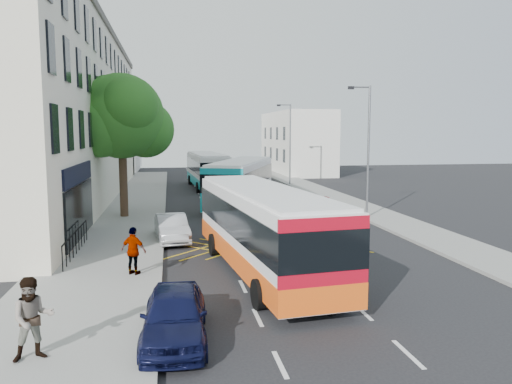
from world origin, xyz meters
name	(u,v)px	position (x,y,z in m)	size (l,w,h in m)	color
ground	(330,282)	(0.00, 0.00, 0.00)	(120.00, 120.00, 0.00)	black
pavement_left	(125,217)	(-8.50, 15.00, 0.07)	(5.00, 70.00, 0.15)	gray
pavement_right	(366,210)	(7.50, 15.00, 0.07)	(3.00, 70.00, 0.15)	gray
terrace_main	(60,114)	(-14.00, 24.49, 6.76)	(8.30, 45.00, 13.50)	beige
terrace_far	(108,135)	(-14.00, 55.00, 5.00)	(8.00, 20.00, 10.00)	silver
building_right	(296,142)	(11.00, 48.00, 4.00)	(6.00, 18.00, 8.00)	silver
street_tree	(121,117)	(-8.51, 14.97, 6.29)	(6.30, 5.70, 8.80)	#382619
lamp_near	(367,145)	(6.20, 12.00, 4.62)	(1.45, 0.15, 8.00)	slate
lamp_far	(289,140)	(6.20, 32.00, 4.62)	(1.45, 0.15, 8.00)	slate
railings	(76,241)	(-9.70, 5.30, 0.72)	(0.08, 5.60, 1.14)	black
bus_near	(263,228)	(-2.16, 1.67, 1.72)	(3.94, 11.84, 3.27)	silver
bus_mid	(241,182)	(-0.52, 19.09, 1.76)	(6.64, 12.10, 3.34)	silver
bus_far	(207,170)	(-2.09, 31.42, 1.76)	(3.47, 12.05, 3.35)	silver
motorbike	(316,279)	(-1.27, -2.47, 0.91)	(0.83, 2.13, 1.94)	black
parked_car_blue	(174,315)	(-5.60, -4.24, 0.70)	(1.65, 4.09, 1.40)	black
parked_car_silver	(172,228)	(-5.60, 7.80, 0.67)	(1.41, 4.04, 1.33)	#A8ABAF
red_hatchback	(320,205)	(4.20, 14.84, 0.58)	(1.62, 4.00, 1.16)	#B8070E
distant_car_grey	(223,173)	(0.45, 40.93, 0.66)	(2.18, 4.72, 1.31)	#414349
distant_car_silver	(250,177)	(2.67, 34.82, 0.68)	(1.61, 4.00, 1.36)	#B3B5BB
distant_car_dark	(234,168)	(2.69, 48.31, 0.68)	(1.44, 4.13, 1.36)	black
pedestrian_near	(33,319)	(-8.82, -5.06, 1.13)	(0.95, 0.74, 1.96)	gray
pedestrian_far	(134,251)	(-7.02, 1.68, 1.04)	(1.04, 0.43, 1.77)	gray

